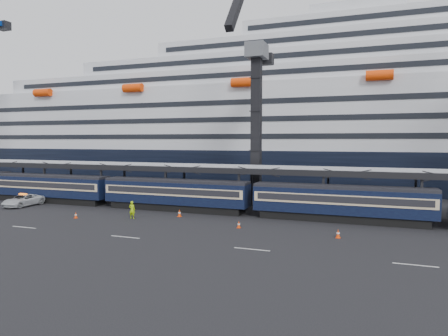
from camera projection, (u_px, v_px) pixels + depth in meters
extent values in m
plane|color=black|center=(438.00, 253.00, 31.26)|extent=(260.00, 260.00, 0.00)
cube|color=beige|center=(24.00, 227.00, 40.44)|extent=(3.00, 0.15, 0.02)
cube|color=beige|center=(125.00, 237.00, 36.35)|extent=(3.00, 0.15, 0.02)
cube|color=beige|center=(252.00, 249.00, 32.27)|extent=(3.00, 0.15, 0.02)
cube|color=beige|center=(415.00, 265.00, 28.19)|extent=(3.00, 0.15, 0.02)
cube|color=black|center=(50.00, 199.00, 56.94)|extent=(17.48, 2.40, 0.90)
cube|color=black|center=(49.00, 186.00, 56.81)|extent=(19.00, 2.80, 2.70)
cube|color=#CEB891|center=(49.00, 184.00, 56.79)|extent=(18.62, 2.92, 1.05)
cube|color=black|center=(49.00, 184.00, 56.79)|extent=(17.86, 2.98, 0.70)
cube|color=black|center=(49.00, 176.00, 56.71)|extent=(19.00, 2.50, 0.35)
cube|color=black|center=(175.00, 207.00, 50.13)|extent=(17.48, 2.40, 0.90)
cube|color=black|center=(175.00, 193.00, 50.01)|extent=(19.00, 2.80, 2.70)
cube|color=#CEB891|center=(175.00, 190.00, 49.99)|extent=(18.62, 2.92, 1.05)
cube|color=black|center=(175.00, 190.00, 49.98)|extent=(17.86, 2.98, 0.70)
cube|color=black|center=(175.00, 181.00, 49.90)|extent=(19.00, 2.50, 0.35)
cube|color=black|center=(341.00, 217.00, 43.33)|extent=(17.48, 2.40, 0.90)
cube|color=black|center=(341.00, 201.00, 43.20)|extent=(19.00, 2.80, 2.70)
cube|color=#CEB891|center=(341.00, 198.00, 43.18)|extent=(18.62, 2.92, 1.05)
cube|color=black|center=(341.00, 198.00, 43.18)|extent=(17.86, 2.98, 0.70)
cube|color=black|center=(341.00, 187.00, 43.10)|extent=(19.00, 2.50, 0.35)
cube|color=gray|center=(419.00, 171.00, 44.01)|extent=(130.00, 6.00, 0.25)
cube|color=black|center=(422.00, 176.00, 41.22)|extent=(130.00, 0.25, 0.70)
cube|color=black|center=(416.00, 172.00, 46.84)|extent=(130.00, 0.25, 0.70)
cube|color=black|center=(23.00, 177.00, 67.24)|extent=(0.25, 0.25, 5.40)
cube|color=black|center=(45.00, 182.00, 58.59)|extent=(0.25, 0.25, 5.40)
cube|color=black|center=(71.00, 178.00, 63.84)|extent=(0.25, 0.25, 5.40)
cube|color=black|center=(101.00, 184.00, 55.19)|extent=(0.25, 0.25, 5.40)
cube|color=black|center=(125.00, 181.00, 60.44)|extent=(0.25, 0.25, 5.40)
cube|color=black|center=(166.00, 187.00, 51.78)|extent=(0.25, 0.25, 5.40)
cube|color=black|center=(184.00, 183.00, 57.03)|extent=(0.25, 0.25, 5.40)
cube|color=black|center=(239.00, 191.00, 48.38)|extent=(0.25, 0.25, 5.40)
cube|color=black|center=(252.00, 186.00, 53.63)|extent=(0.25, 0.25, 5.40)
cube|color=black|center=(323.00, 195.00, 44.98)|extent=(0.25, 0.25, 5.40)
cube|color=black|center=(328.00, 189.00, 50.23)|extent=(0.25, 0.25, 5.40)
cube|color=black|center=(421.00, 199.00, 41.57)|extent=(0.25, 0.25, 5.40)
cube|color=black|center=(416.00, 192.00, 46.82)|extent=(0.25, 0.25, 5.40)
cube|color=black|center=(398.00, 169.00, 74.15)|extent=(200.00, 28.00, 7.00)
cube|color=silver|center=(400.00, 117.00, 73.49)|extent=(190.00, 26.88, 12.00)
cube|color=silver|center=(401.00, 76.00, 72.96)|extent=(160.00, 24.64, 3.00)
cube|color=black|center=(407.00, 64.00, 61.36)|extent=(153.60, 0.12, 0.90)
cube|color=silver|center=(402.00, 60.00, 72.75)|extent=(124.00, 21.84, 3.00)
cube|color=black|center=(407.00, 46.00, 62.47)|extent=(119.04, 0.12, 0.90)
cube|color=silver|center=(402.00, 43.00, 72.54)|extent=(90.00, 19.04, 3.00)
cube|color=black|center=(407.00, 29.00, 63.57)|extent=(86.40, 0.12, 0.90)
cube|color=silver|center=(403.00, 26.00, 72.33)|extent=(56.00, 16.24, 3.00)
cube|color=black|center=(407.00, 13.00, 64.67)|extent=(53.76, 0.12, 0.90)
cube|color=silver|center=(357.00, 17.00, 74.88)|extent=(16.00, 12.00, 2.50)
cylinder|color=#F33E07|center=(43.00, 93.00, 83.74)|extent=(4.00, 1.60, 1.60)
cylinder|color=#F33E07|center=(133.00, 88.00, 76.25)|extent=(4.00, 1.60, 1.60)
cylinder|color=#F33E07|center=(243.00, 82.00, 68.76)|extent=(4.00, 1.60, 1.60)
cylinder|color=#F33E07|center=(380.00, 75.00, 61.28)|extent=(4.00, 1.60, 1.60)
cube|color=black|center=(4.00, 26.00, 76.79)|extent=(2.20, 1.60, 1.60)
cube|color=#474A4E|center=(256.00, 196.00, 55.81)|extent=(4.50, 4.50, 2.00)
cube|color=black|center=(256.00, 124.00, 55.11)|extent=(1.30, 1.30, 18.00)
cube|color=#474A4E|center=(257.00, 51.00, 54.42)|extent=(2.60, 3.20, 2.00)
cube|color=black|center=(261.00, 55.00, 56.78)|extent=(0.90, 5.04, 0.90)
cube|color=black|center=(266.00, 59.00, 59.16)|extent=(2.20, 1.60, 1.60)
imported|color=#B9BDC1|center=(23.00, 200.00, 53.35)|extent=(2.61, 5.64, 1.57)
imported|color=#A3D60B|center=(132.00, 210.00, 44.90)|extent=(0.75, 0.51, 1.99)
cube|color=#F33E07|center=(76.00, 218.00, 45.18)|extent=(0.36, 0.36, 0.04)
cone|color=#F33E07|center=(76.00, 215.00, 45.15)|extent=(0.30, 0.30, 0.68)
cylinder|color=white|center=(76.00, 215.00, 45.15)|extent=(0.26, 0.26, 0.11)
cube|color=#F33E07|center=(179.00, 216.00, 46.10)|extent=(0.43, 0.43, 0.05)
cone|color=#F33E07|center=(179.00, 213.00, 46.07)|extent=(0.36, 0.36, 0.81)
cylinder|color=white|center=(179.00, 213.00, 46.07)|extent=(0.31, 0.31, 0.14)
cube|color=#F33E07|center=(239.00, 228.00, 40.14)|extent=(0.37, 0.37, 0.04)
cone|color=#F33E07|center=(239.00, 224.00, 40.11)|extent=(0.31, 0.31, 0.70)
cylinder|color=white|center=(239.00, 224.00, 40.11)|extent=(0.26, 0.26, 0.12)
cube|color=#F33E07|center=(338.00, 238.00, 36.05)|extent=(0.41, 0.41, 0.04)
cone|color=#F33E07|center=(338.00, 233.00, 36.02)|extent=(0.35, 0.35, 0.78)
cylinder|color=white|center=(338.00, 233.00, 36.02)|extent=(0.29, 0.29, 0.13)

